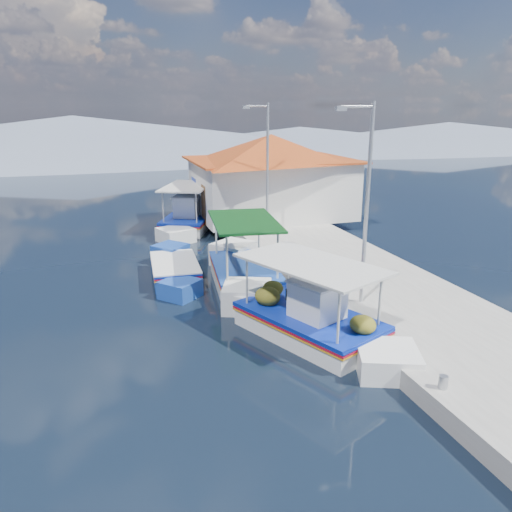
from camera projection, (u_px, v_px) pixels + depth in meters
name	position (u px, v px, depth m)	size (l,w,h in m)	color
ground	(237.00, 369.00, 12.60)	(160.00, 160.00, 0.00)	black
quay	(339.00, 267.00, 19.72)	(5.00, 44.00, 0.50)	#AFACA3
bollards	(297.00, 268.00, 18.31)	(0.20, 17.20, 0.30)	#A5A8AD
main_caique	(309.00, 320.00, 14.32)	(4.07, 6.93, 2.48)	white
caique_green_canopy	(244.00, 274.00, 18.41)	(2.78, 7.29, 2.75)	white
caique_blue_hull	(175.00, 271.00, 19.19)	(1.94, 5.73, 1.02)	#1B46A5
caique_far	(188.00, 220.00, 26.75)	(4.13, 6.78, 2.61)	white
harbor_building	(271.00, 174.00, 27.28)	(10.49, 10.49, 4.40)	silver
lamp_post_near	(365.00, 195.00, 14.63)	(1.21, 0.14, 6.00)	#A5A8AD
lamp_post_far	(266.00, 163.00, 22.83)	(1.21, 0.14, 6.00)	#A5A8AD
mountain_ridge	(168.00, 140.00, 64.96)	(171.40, 96.00, 5.50)	slate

